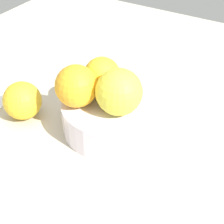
% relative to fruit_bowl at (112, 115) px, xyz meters
% --- Properties ---
extents(ground_plane, '(1.10, 1.10, 0.02)m').
position_rel_fruit_bowl_xyz_m(ground_plane, '(0.00, 0.00, -0.04)').
color(ground_plane, '#BCB29E').
extents(fruit_bowl, '(0.18, 0.18, 0.06)m').
position_rel_fruit_bowl_xyz_m(fruit_bowl, '(0.00, 0.00, 0.00)').
color(fruit_bowl, silver).
rests_on(fruit_bowl, ground_plane).
extents(orange_in_bowl_0, '(0.06, 0.06, 0.06)m').
position_rel_fruit_bowl_xyz_m(orange_in_bowl_0, '(-0.03, 0.02, 0.06)').
color(orange_in_bowl_0, yellow).
rests_on(orange_in_bowl_0, fruit_bowl).
extents(orange_in_bowl_1, '(0.08, 0.08, 0.08)m').
position_rel_fruit_bowl_xyz_m(orange_in_bowl_1, '(0.02, -0.02, 0.07)').
color(orange_in_bowl_1, yellow).
rests_on(orange_in_bowl_1, fruit_bowl).
extents(orange_in_bowl_2, '(0.07, 0.07, 0.07)m').
position_rel_fruit_bowl_xyz_m(orange_in_bowl_2, '(-0.05, -0.03, 0.07)').
color(orange_in_bowl_2, '#F9A823').
rests_on(orange_in_bowl_2, fruit_bowl).
extents(orange_loose_0, '(0.07, 0.07, 0.07)m').
position_rel_fruit_bowl_xyz_m(orange_loose_0, '(-0.16, -0.06, 0.01)').
color(orange_loose_0, yellow).
rests_on(orange_loose_0, ground_plane).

